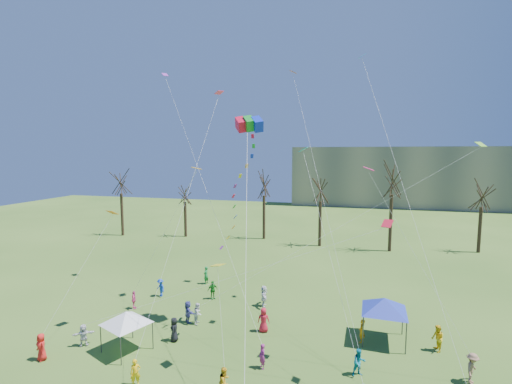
% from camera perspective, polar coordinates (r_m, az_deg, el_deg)
% --- Properties ---
extents(distant_building, '(60.00, 14.00, 15.00)m').
position_cam_1_polar(distant_building, '(99.27, 23.81, 2.27)').
color(distant_building, gray).
rests_on(distant_building, ground).
extents(bare_tree_row, '(68.35, 9.50, 12.24)m').
position_cam_1_polar(bare_tree_row, '(52.14, 9.81, -0.24)').
color(bare_tree_row, black).
rests_on(bare_tree_row, ground).
extents(big_box_kite, '(2.83, 7.18, 18.01)m').
position_cam_1_polar(big_box_kite, '(25.38, -2.17, -0.36)').
color(big_box_kite, red).
rests_on(big_box_kite, ground).
extents(canopy_tent_white, '(3.39, 3.39, 2.77)m').
position_cam_1_polar(canopy_tent_white, '(26.84, -20.06, -18.36)').
color(canopy_tent_white, '#3F3F44').
rests_on(canopy_tent_white, ground).
extents(canopy_tent_blue, '(4.22, 4.22, 3.17)m').
position_cam_1_polar(canopy_tent_blue, '(27.94, 19.84, -16.57)').
color(canopy_tent_blue, '#3F3F44').
rests_on(canopy_tent_blue, ground).
extents(festival_crowd, '(27.28, 17.25, 1.85)m').
position_cam_1_polar(festival_crowd, '(26.94, -0.32, -21.37)').
color(festival_crowd, red).
rests_on(festival_crowd, ground).
extents(small_kites_aloft, '(27.65, 16.54, 29.97)m').
position_cam_1_polar(small_kites_aloft, '(26.47, 1.32, 5.22)').
color(small_kites_aloft, '#D75F0B').
rests_on(small_kites_aloft, ground).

